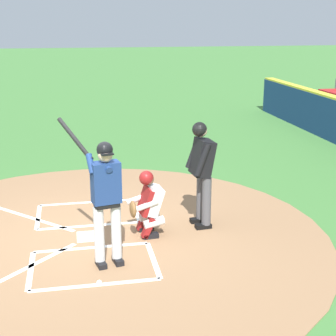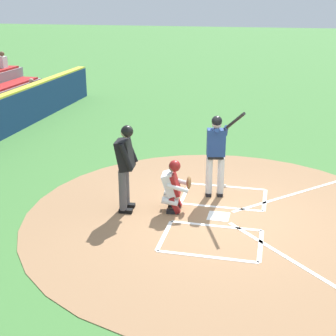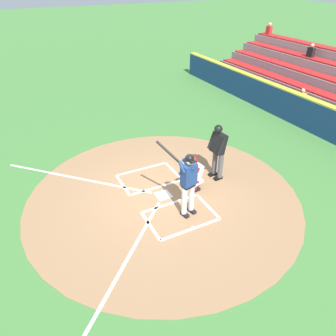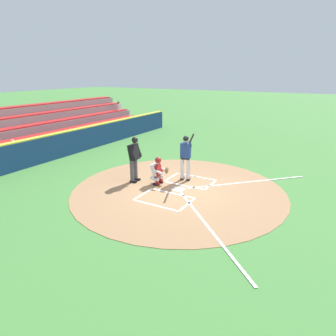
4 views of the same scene
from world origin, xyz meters
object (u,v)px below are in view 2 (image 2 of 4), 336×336
Objects in this scene: batter at (216,150)px; baseball at (225,186)px; plate_umpire at (125,162)px; catcher at (174,185)px.

batter is 1.23m from baseball.
plate_umpire is 25.20× the size of baseball.
plate_umpire is at bearing -56.44° from batter.
batter is 1.88× the size of catcher.
plate_umpire is at bearing -47.30° from baseball.
batter is 1.30m from catcher.
batter is 2.07m from plate_umpire.
batter is at bearing 140.98° from catcher.
plate_umpire reaches higher than baseball.
catcher is at bearing -30.97° from baseball.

